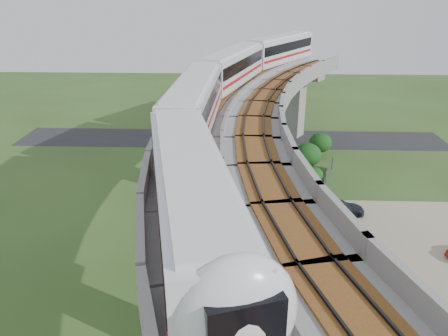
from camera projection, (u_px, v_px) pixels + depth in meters
The scene contains 15 objects.
ground at pixel (223, 261), 34.63m from camera, with size 160.00×160.00×0.00m, color #30481C.
dirt_lot at pixel (410, 281), 32.30m from camera, with size 18.00×26.00×0.04m, color gray.
asphalt_road at pixel (231, 139), 62.27m from camera, with size 60.00×8.00×0.03m, color #232326.
viaduct at pixel (277, 156), 31.00m from camera, with size 19.58×73.98×11.40m.
metro_train at pixel (238, 84), 38.01m from camera, with size 15.41×60.62×3.64m.
fence at pixel (348, 256), 34.01m from camera, with size 3.87×38.73×1.50m.
tree_0 at pixel (320, 143), 54.95m from camera, with size 2.85×2.85×3.13m.
tree_1 at pixel (308, 155), 48.90m from camera, with size 3.02×3.02×3.97m.
tree_2 at pixel (314, 175), 46.52m from camera, with size 2.02×2.02×2.40m.
tree_3 at pixel (302, 188), 41.12m from camera, with size 2.82×2.82×3.75m.
tree_4 at pixel (295, 223), 36.66m from camera, with size 2.46×2.46×2.85m.
tree_5 at pixel (329, 277), 29.53m from camera, with size 2.64×2.64×3.09m.
tree_6 at pixel (337, 332), 24.94m from camera, with size 2.83×2.83×3.11m.
car_white at pixel (422, 304), 29.12m from camera, with size 1.32×3.27×1.12m, color silver.
car_dark at pixel (340, 208), 41.47m from camera, with size 1.86×4.58×1.33m, color black.
Camera 1 is at (1.17, -29.05, 20.22)m, focal length 35.00 mm.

